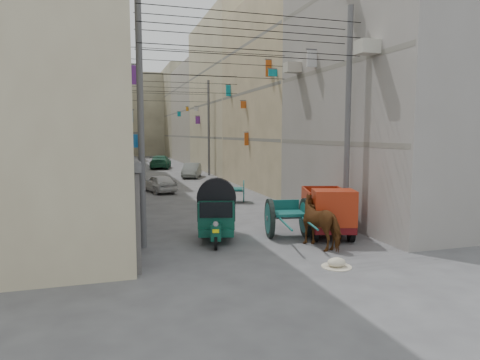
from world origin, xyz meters
name	(u,v)px	position (x,y,z in m)	size (l,w,h in m)	color
ground	(344,307)	(0.00, 0.00, 0.00)	(140.00, 140.00, 0.00)	#49494C
building_row_left	(67,101)	(-8.00, 34.13, 6.46)	(8.00, 62.00, 14.00)	beige
building_row_right	(238,105)	(8.00, 34.13, 6.46)	(8.00, 62.00, 14.00)	gray
end_cap_building	(136,116)	(0.00, 66.00, 6.50)	(22.00, 10.00, 13.00)	#B8B191
shutters_left	(126,185)	(-3.92, 10.38, 1.49)	(0.18, 14.40, 2.88)	#45454A
signboards	(178,136)	(-0.01, 21.66, 3.43)	(8.22, 40.52, 5.67)	silver
ac_units	(328,33)	(3.65, 7.67, 7.43)	(0.70, 6.55, 3.35)	#B6B3A4
utility_poles	(191,126)	(0.00, 17.00, 4.00)	(7.40, 22.20, 8.00)	#555558
overhead_cables	(199,71)	(0.00, 14.40, 6.77)	(7.40, 22.52, 1.12)	black
auto_rickshaw	(217,213)	(-1.18, 6.15, 0.95)	(1.70, 2.37, 1.61)	black
tonga_cart	(288,217)	(1.28, 5.89, 0.71)	(1.67, 3.16, 1.36)	black
mini_truck	(329,213)	(2.67, 5.49, 0.84)	(2.24, 3.37, 1.74)	black
second_cart	(232,190)	(1.53, 13.75, 0.62)	(1.60, 1.50, 1.16)	#13534F
feed_sack	(337,262)	(1.22, 2.42, 0.13)	(0.51, 0.41, 0.25)	#C1B6A0
horse	(323,222)	(1.84, 4.42, 0.80)	(0.86, 1.89, 1.60)	brown
distant_car_white	(159,183)	(-1.67, 18.73, 0.55)	(1.30, 3.22, 1.10)	silver
distant_car_grey	(192,170)	(1.87, 26.78, 0.58)	(1.23, 3.54, 1.17)	slate
distant_car_green	(161,162)	(0.50, 36.60, 0.67)	(1.88, 4.62, 1.34)	#1E593E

